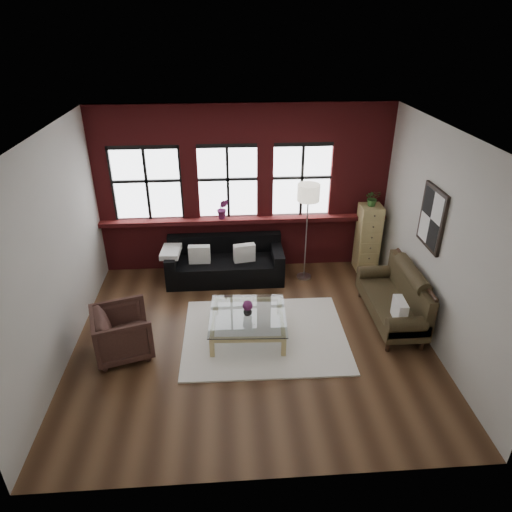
{
  "coord_description": "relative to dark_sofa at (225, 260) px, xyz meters",
  "views": [
    {
      "loc": [
        -0.35,
        -5.78,
        4.53
      ],
      "look_at": [
        0.1,
        0.6,
        1.15
      ],
      "focal_mm": 32.0,
      "sensor_mm": 36.0,
      "label": 1
    }
  ],
  "objects": [
    {
      "name": "floor_lamp",
      "position": [
        1.53,
        -0.07,
        0.62
      ],
      "size": [
        0.4,
        0.4,
        2.04
      ],
      "primitive_type": null,
      "color": "#A5A5A8",
      "rests_on": "floor"
    },
    {
      "name": "wall_poster",
      "position": [
        3.12,
        -1.6,
        1.45
      ],
      "size": [
        0.05,
        0.74,
        0.94
      ],
      "primitive_type": null,
      "color": "black",
      "rests_on": "wall_right"
    },
    {
      "name": "drawer_chest",
      "position": [
        2.81,
        0.2,
        0.27
      ],
      "size": [
        0.41,
        0.41,
        1.35
      ],
      "primitive_type": "cube",
      "color": "tan",
      "rests_on": "floor"
    },
    {
      "name": "dark_sofa",
      "position": [
        0.0,
        0.0,
        0.0
      ],
      "size": [
        2.2,
        0.89,
        0.8
      ],
      "primitive_type": null,
      "color": "black",
      "rests_on": "floor"
    },
    {
      "name": "flowers",
      "position": [
        0.33,
        -1.81,
        0.16
      ],
      "size": [
        0.16,
        0.16,
        0.16
      ],
      "primitive_type": "sphere",
      "color": "#692458",
      "rests_on": "vase"
    },
    {
      "name": "window_right",
      "position": [
        1.5,
        0.55,
        1.35
      ],
      "size": [
        1.38,
        0.1,
        1.5
      ],
      "primitive_type": null,
      "color": "black",
      "rests_on": "brick_backwall"
    },
    {
      "name": "shag_rug",
      "position": [
        0.6,
        -1.86,
        -0.38
      ],
      "size": [
        2.59,
        2.05,
        0.03
      ],
      "primitive_type": "cube",
      "rotation": [
        0.0,
        0.0,
        -0.01
      ],
      "color": "white",
      "rests_on": "floor"
    },
    {
      "name": "ceiling",
      "position": [
        0.4,
        -1.9,
        2.8
      ],
      "size": [
        5.5,
        5.5,
        0.0
      ],
      "primitive_type": "plane",
      "rotation": [
        3.14,
        0.0,
        0.0
      ],
      "color": "white",
      "rests_on": "ground"
    },
    {
      "name": "potted_plant_top",
      "position": [
        2.81,
        0.2,
        1.11
      ],
      "size": [
        0.31,
        0.27,
        0.32
      ],
      "primitive_type": "imported",
      "rotation": [
        0.0,
        0.0,
        -0.1
      ],
      "color": "#2D5923",
      "rests_on": "drawer_chest"
    },
    {
      "name": "wall_left",
      "position": [
        -2.35,
        -1.9,
        1.2
      ],
      "size": [
        0.0,
        5.0,
        5.0
      ],
      "primitive_type": "plane",
      "rotation": [
        1.57,
        0.0,
        1.57
      ],
      "color": "#BAB7AD",
      "rests_on": "ground"
    },
    {
      "name": "floor",
      "position": [
        0.4,
        -1.9,
        -0.4
      ],
      "size": [
        5.5,
        5.5,
        0.0
      ],
      "primitive_type": "plane",
      "color": "#3E2616",
      "rests_on": "ground"
    },
    {
      "name": "wall_front",
      "position": [
        0.4,
        -4.4,
        1.2
      ],
      "size": [
        5.5,
        0.0,
        5.5
      ],
      "primitive_type": "plane",
      "rotation": [
        -1.57,
        0.0,
        0.0
      ],
      "color": "#BAB7AD",
      "rests_on": "ground"
    },
    {
      "name": "sill_ledge",
      "position": [
        0.4,
        0.45,
        0.64
      ],
      "size": [
        5.5,
        0.3,
        0.08
      ],
      "primitive_type": "cube",
      "color": "maroon",
      "rests_on": "brick_backwall"
    },
    {
      "name": "wall_right",
      "position": [
        3.15,
        -1.9,
        1.2
      ],
      "size": [
        0.0,
        5.0,
        5.0
      ],
      "primitive_type": "plane",
      "rotation": [
        1.57,
        0.0,
        -1.57
      ],
      "color": "#BAB7AD",
      "rests_on": "ground"
    },
    {
      "name": "window_mid",
      "position": [
        0.1,
        0.55,
        1.35
      ],
      "size": [
        1.38,
        0.1,
        1.5
      ],
      "primitive_type": null,
      "color": "black",
      "rests_on": "brick_backwall"
    },
    {
      "name": "pillow_settee",
      "position": [
        2.62,
        -2.13,
        0.18
      ],
      "size": [
        0.16,
        0.39,
        0.34
      ],
      "primitive_type": "cube",
      "rotation": [
        0.0,
        0.0,
        -0.06
      ],
      "color": "white",
      "rests_on": "vintage_settee"
    },
    {
      "name": "vase",
      "position": [
        0.33,
        -1.81,
        0.06
      ],
      "size": [
        0.18,
        0.18,
        0.15
      ],
      "primitive_type": "imported",
      "rotation": [
        0.0,
        0.0,
        -0.35
      ],
      "color": "#B2B2B2",
      "rests_on": "coffee_table"
    },
    {
      "name": "brick_backwall",
      "position": [
        0.4,
        0.54,
        1.2
      ],
      "size": [
        5.5,
        0.12,
        3.2
      ],
      "primitive_type": null,
      "color": "maroon",
      "rests_on": "floor"
    },
    {
      "name": "pillow_a",
      "position": [
        -0.47,
        -0.1,
        0.19
      ],
      "size": [
        0.4,
        0.15,
        0.34
      ],
      "primitive_type": "cube",
      "rotation": [
        0.0,
        0.0,
        -0.03
      ],
      "color": "white",
      "rests_on": "dark_sofa"
    },
    {
      "name": "armchair",
      "position": [
        -1.54,
        -2.11,
        -0.02
      ],
      "size": [
        1.02,
        1.01,
        0.75
      ],
      "primitive_type": "imported",
      "rotation": [
        0.0,
        0.0,
        1.86
      ],
      "color": "#3A231D",
      "rests_on": "floor"
    },
    {
      "name": "sill_plant",
      "position": [
        -0.01,
        0.42,
        0.88
      ],
      "size": [
        0.23,
        0.19,
        0.4
      ],
      "primitive_type": "imported",
      "rotation": [
        0.0,
        0.0,
        -0.09
      ],
      "color": "#692458",
      "rests_on": "sill_ledge"
    },
    {
      "name": "window_left",
      "position": [
        -1.4,
        0.55,
        1.35
      ],
      "size": [
        1.38,
        0.1,
        1.5
      ],
      "primitive_type": null,
      "color": "black",
      "rests_on": "brick_backwall"
    },
    {
      "name": "vintage_settee",
      "position": [
        2.7,
        -1.59,
        0.07
      ],
      "size": [
        0.79,
        1.77,
        0.94
      ],
      "primitive_type": null,
      "color": "#322917",
      "rests_on": "floor"
    },
    {
      "name": "coffee_table",
      "position": [
        0.33,
        -1.81,
        -0.21
      ],
      "size": [
        1.24,
        1.24,
        0.4
      ],
      "primitive_type": null,
      "rotation": [
        0.0,
        0.0,
        -0.05
      ],
      "color": "tan",
      "rests_on": "shag_rug"
    },
    {
      "name": "pillow_b",
      "position": [
        0.37,
        -0.1,
        0.19
      ],
      "size": [
        0.42,
        0.21,
        0.34
      ],
      "primitive_type": "cube",
      "rotation": [
        0.0,
        0.0,
        0.17
      ],
      "color": "white",
      "rests_on": "dark_sofa"
    },
    {
      "name": "wall_back",
      "position": [
        0.4,
        0.6,
        1.2
      ],
      "size": [
        5.5,
        0.0,
        5.5
      ],
      "primitive_type": "plane",
      "rotation": [
        1.57,
        0.0,
        0.0
      ],
      "color": "#BAB7AD",
      "rests_on": "ground"
    }
  ]
}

